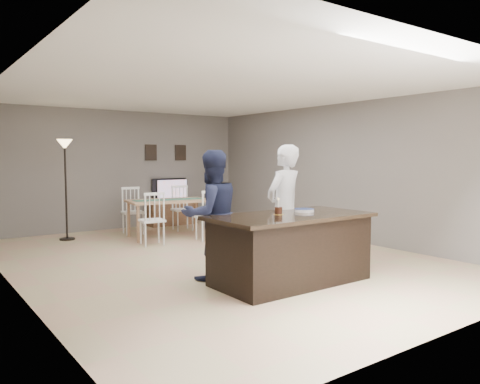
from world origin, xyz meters
TOP-DOWN VIEW (x-y plane):
  - floor at (0.00, 0.00)m, footprint 8.00×8.00m
  - room_shell at (0.00, 0.00)m, footprint 8.00×8.00m
  - kitchen_island at (0.00, -1.80)m, footprint 2.15×1.10m
  - tv_console at (1.20, 3.77)m, footprint 1.20×0.40m
  - television at (1.20, 3.84)m, footprint 0.91×0.12m
  - tv_screen_glow at (1.20, 3.76)m, footprint 0.78×0.00m
  - picture_frames at (1.15, 3.98)m, footprint 1.10×0.02m
  - doorway at (-2.99, -2.30)m, footprint 0.00×2.10m
  - woman at (0.37, -1.25)m, footprint 0.74×0.57m
  - man at (-0.74, -1.04)m, footprint 0.88×0.70m
  - birthday_cake at (-0.14, -1.71)m, footprint 0.14×0.14m
  - plate_stack at (0.34, -1.70)m, footprint 0.27×0.27m
  - dining_table at (0.34, 2.29)m, footprint 1.82×2.06m
  - floor_lamp at (-1.47, 3.17)m, footprint 0.30×0.30m

SIDE VIEW (x-z plane):
  - floor at x=0.00m, z-range 0.00..0.00m
  - tv_console at x=1.20m, z-range 0.00..0.60m
  - kitchen_island at x=0.00m, z-range 0.00..0.90m
  - dining_table at x=0.34m, z-range 0.14..1.13m
  - television at x=1.20m, z-range 0.60..1.13m
  - man at x=-0.74m, z-range 0.00..1.74m
  - tv_screen_glow at x=1.20m, z-range 0.48..1.26m
  - woman at x=0.37m, z-range 0.00..1.82m
  - plate_stack at x=0.34m, z-range 0.90..0.94m
  - birthday_cake at x=-0.14m, z-range 0.84..1.06m
  - doorway at x=-2.99m, z-range -0.07..2.58m
  - floor_lamp at x=-1.47m, z-range 0.55..2.54m
  - room_shell at x=0.00m, z-range -2.32..5.68m
  - picture_frames at x=1.15m, z-range 1.56..1.94m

